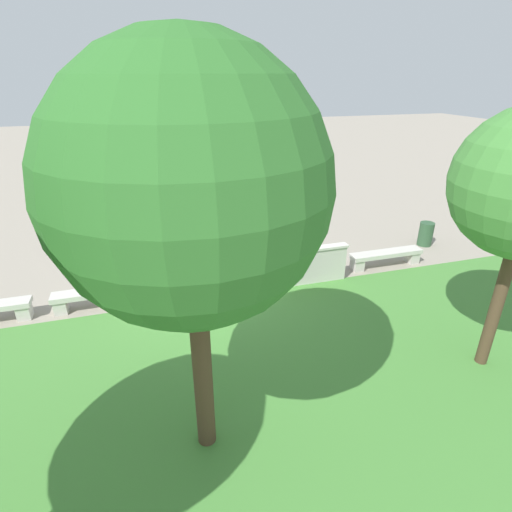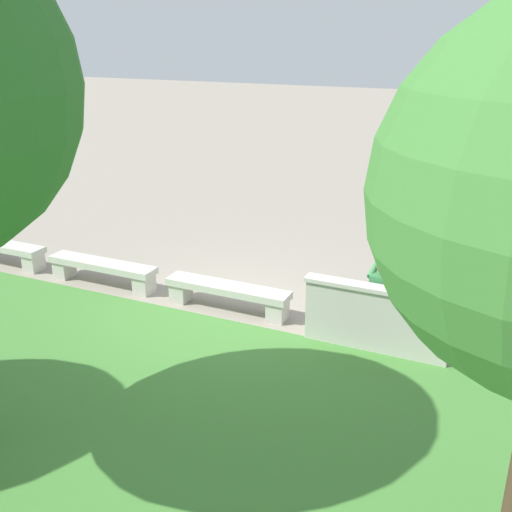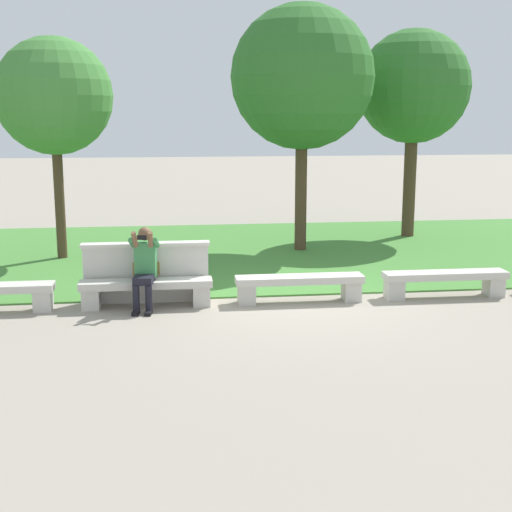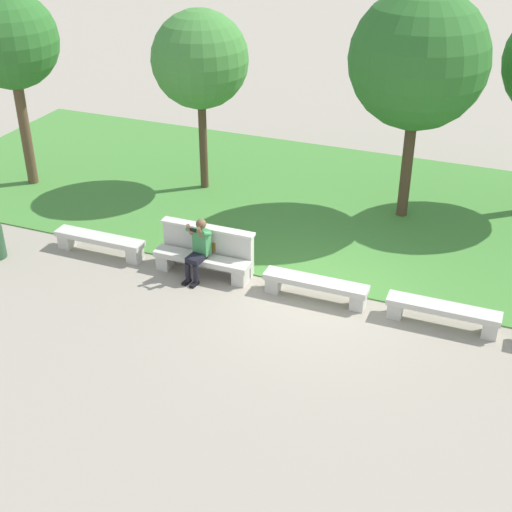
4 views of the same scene
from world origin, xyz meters
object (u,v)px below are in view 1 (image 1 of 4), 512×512
Objects in this scene: bench_mid at (209,280)px; bench_near at (303,268)px; bench_far at (101,295)px; person_photographer at (303,252)px; trash_bin at (426,234)px; tree_far_back at (189,188)px; bench_main at (386,256)px.

bench_near is at bearing 180.00° from bench_mid.
person_photographer is at bearing -179.13° from bench_far.
bench_near is at bearing 12.12° from trash_bin.
person_photographer is at bearing -178.27° from bench_mid.
trash_bin is (-7.16, -0.99, 0.07)m from bench_mid.
bench_mid is 7.23m from trash_bin.
tree_far_back reaches higher than bench_mid.
bench_near is 1.00× the size of bench_far.
trash_bin reaches higher than bench_near.
bench_main is at bearing -143.05° from tree_far_back.
bench_far is 1.62× the size of person_photographer.
bench_far is (7.61, 0.00, 0.00)m from bench_main.
bench_mid is at bearing 180.00° from bench_far.
tree_far_back is at bearing 79.18° from bench_mid.
bench_main is 2.31m from trash_bin.
bench_near is at bearing -127.24° from tree_far_back.
tree_far_back reaches higher than trash_bin.
bench_main is at bearing 25.44° from trash_bin.
trash_bin reaches higher than bench_main.
tree_far_back is at bearing 36.95° from bench_main.
bench_mid is 2.59m from person_photographer.
bench_main is at bearing 180.00° from bench_near.
bench_main is 1.00× the size of bench_near.
trash_bin is at bearing -154.56° from bench_main.
trash_bin is at bearing -168.76° from person_photographer.
bench_near is 2.54m from bench_mid.
person_photographer is (2.52, -0.08, 0.43)m from bench_main.
bench_mid is 0.39× the size of tree_far_back.
trash_bin is (-4.61, -0.92, -0.36)m from person_photographer.
bench_main is 1.00× the size of bench_mid.
bench_near is at bearing 180.00° from bench_far.
bench_main is 0.39× the size of tree_far_back.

